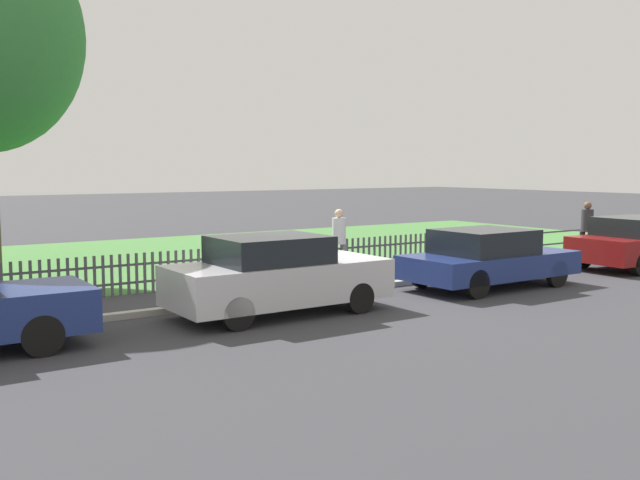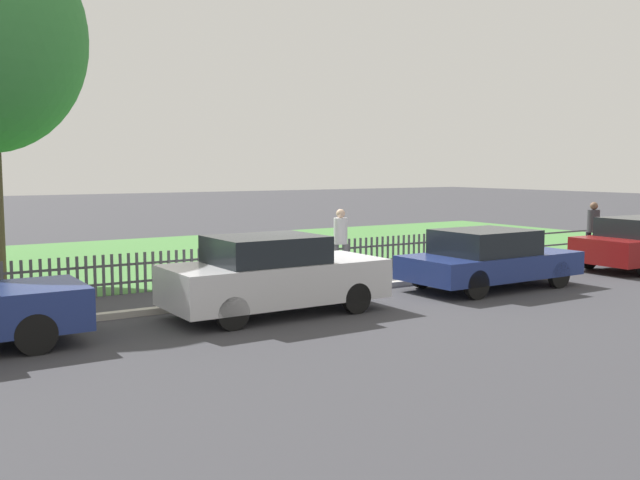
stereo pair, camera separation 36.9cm
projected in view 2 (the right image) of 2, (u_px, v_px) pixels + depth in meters
The scene contains 9 objects.
ground_plane at pixel (298, 299), 14.91m from camera, with size 120.00×120.00×0.00m, color #38383D.
kerb_stone at pixel (296, 295), 14.99m from camera, with size 36.00×0.20×0.12m, color #B2ADA3.
grass_strip at pixel (162, 257), 21.82m from camera, with size 36.00×11.55×0.01m, color #477F3D.
park_fence at pixel (245, 264), 16.93m from camera, with size 36.00×0.05×0.89m.
parked_car_black_saloon at pixel (273, 275), 13.28m from camera, with size 4.16×1.79×1.48m.
parked_car_navy_estate at pixel (489, 258), 16.12m from camera, with size 4.21×1.90×1.34m.
covered_motorcycle at pixel (286, 259), 16.51m from camera, with size 1.95×0.85×1.01m.
pedestrian_near_fence at pixel (341, 239), 17.79m from camera, with size 0.48×0.48×1.70m.
pedestrian_by_lamp at pixel (593, 228), 20.89m from camera, with size 0.46×0.46×1.72m.
Camera 2 is at (-7.48, -12.67, 2.75)m, focal length 40.00 mm.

